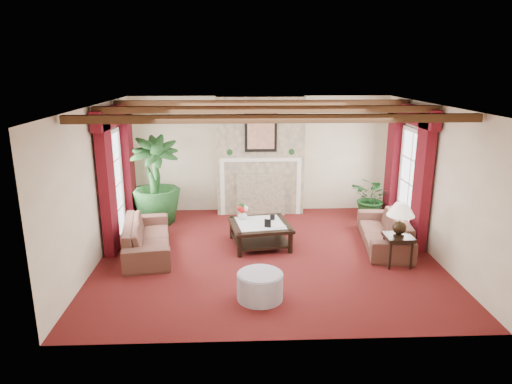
{
  "coord_description": "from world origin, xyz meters",
  "views": [
    {
      "loc": [
        -0.53,
        -7.79,
        3.34
      ],
      "look_at": [
        -0.19,
        0.4,
        1.08
      ],
      "focal_mm": 32.0,
      "sensor_mm": 36.0,
      "label": 1
    }
  ],
  "objects_px": {
    "sofa_right": "(385,226)",
    "ottoman": "(260,286)",
    "coffee_table": "(260,234)",
    "sofa_left": "(147,231)",
    "potted_palm": "(156,199)",
    "side_table": "(397,250)"
  },
  "relations": [
    {
      "from": "potted_palm",
      "to": "side_table",
      "type": "bearing_deg",
      "value": -27.94
    },
    {
      "from": "potted_palm",
      "to": "coffee_table",
      "type": "xyz_separation_m",
      "value": [
        2.21,
        -1.41,
        -0.31
      ]
    },
    {
      "from": "sofa_right",
      "to": "side_table",
      "type": "bearing_deg",
      "value": 3.89
    },
    {
      "from": "sofa_left",
      "to": "sofa_right",
      "type": "height_order",
      "value": "sofa_left"
    },
    {
      "from": "sofa_left",
      "to": "potted_palm",
      "type": "relative_size",
      "value": 1.01
    },
    {
      "from": "ottoman",
      "to": "side_table",
      "type": "bearing_deg",
      "value": 24.4
    },
    {
      "from": "sofa_left",
      "to": "side_table",
      "type": "distance_m",
      "value": 4.51
    },
    {
      "from": "sofa_left",
      "to": "potted_palm",
      "type": "xyz_separation_m",
      "value": [
        -0.1,
        1.65,
        0.13
      ]
    },
    {
      "from": "ottoman",
      "to": "sofa_left",
      "type": "bearing_deg",
      "value": 136.99
    },
    {
      "from": "side_table",
      "to": "ottoman",
      "type": "height_order",
      "value": "side_table"
    },
    {
      "from": "side_table",
      "to": "ottoman",
      "type": "bearing_deg",
      "value": -155.6
    },
    {
      "from": "sofa_right",
      "to": "sofa_left",
      "type": "bearing_deg",
      "value": -80.56
    },
    {
      "from": "coffee_table",
      "to": "sofa_right",
      "type": "bearing_deg",
      "value": -10.85
    },
    {
      "from": "sofa_left",
      "to": "ottoman",
      "type": "distance_m",
      "value": 2.75
    },
    {
      "from": "potted_palm",
      "to": "coffee_table",
      "type": "height_order",
      "value": "potted_palm"
    },
    {
      "from": "potted_palm",
      "to": "coffee_table",
      "type": "relative_size",
      "value": 1.92
    },
    {
      "from": "sofa_left",
      "to": "potted_palm",
      "type": "distance_m",
      "value": 1.66
    },
    {
      "from": "coffee_table",
      "to": "ottoman",
      "type": "height_order",
      "value": "coffee_table"
    },
    {
      "from": "potted_palm",
      "to": "ottoman",
      "type": "distance_m",
      "value": 4.11
    },
    {
      "from": "coffee_table",
      "to": "sofa_left",
      "type": "bearing_deg",
      "value": 177.32
    },
    {
      "from": "potted_palm",
      "to": "sofa_right",
      "type": "bearing_deg",
      "value": -17.97
    },
    {
      "from": "sofa_right",
      "to": "ottoman",
      "type": "height_order",
      "value": "sofa_right"
    }
  ]
}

